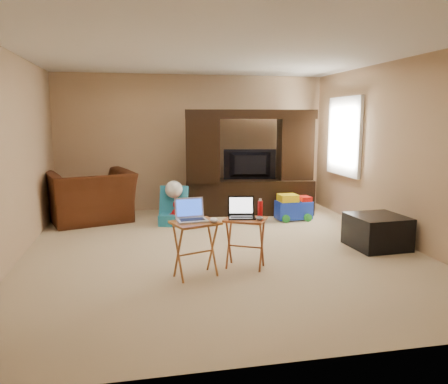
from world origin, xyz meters
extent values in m
plane|color=beige|center=(0.00, 0.00, 0.00)|extent=(5.50, 5.50, 0.00)
plane|color=silver|center=(0.00, 0.00, 2.50)|extent=(5.50, 5.50, 0.00)
plane|color=tan|center=(0.00, 2.75, 1.25)|extent=(5.00, 0.00, 5.00)
plane|color=tan|center=(0.00, -2.75, 1.25)|extent=(5.00, 0.00, 5.00)
plane|color=tan|center=(-2.50, 0.00, 1.25)|extent=(0.00, 5.50, 5.50)
plane|color=tan|center=(2.50, 0.00, 1.25)|extent=(0.00, 5.50, 5.50)
plane|color=white|center=(2.48, 1.55, 1.40)|extent=(0.00, 1.20, 1.20)
cube|color=white|center=(2.46, 1.55, 1.40)|extent=(0.06, 1.14, 1.34)
cube|color=black|center=(0.93, 2.09, 0.93)|extent=(2.32, 0.88, 1.85)
imported|color=black|center=(0.93, 2.05, 0.89)|extent=(0.95, 0.26, 0.54)
imported|color=#47200F|center=(-1.82, 1.97, 0.42)|extent=(1.59, 1.49, 0.85)
cube|color=black|center=(2.06, -0.32, 0.22)|extent=(0.72, 0.72, 0.43)
cube|color=#AD6D29|center=(-0.46, -0.93, 0.31)|extent=(0.57, 0.51, 0.61)
cube|color=#A65628|center=(0.14, -0.75, 0.29)|extent=(0.56, 0.53, 0.58)
cube|color=silver|center=(-0.49, -0.90, 0.73)|extent=(0.35, 0.30, 0.24)
cube|color=black|center=(0.10, -0.73, 0.70)|extent=(0.34, 0.30, 0.24)
ellipsoid|color=white|center=(-0.27, -1.00, 0.64)|extent=(0.09, 0.13, 0.05)
ellipsoid|color=#404045|center=(0.27, -0.87, 0.61)|extent=(0.10, 0.13, 0.05)
cylinder|color=red|center=(0.33, -0.67, 0.67)|extent=(0.06, 0.06, 0.18)
camera|label=1|loc=(-1.05, -5.44, 1.70)|focal=35.00mm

